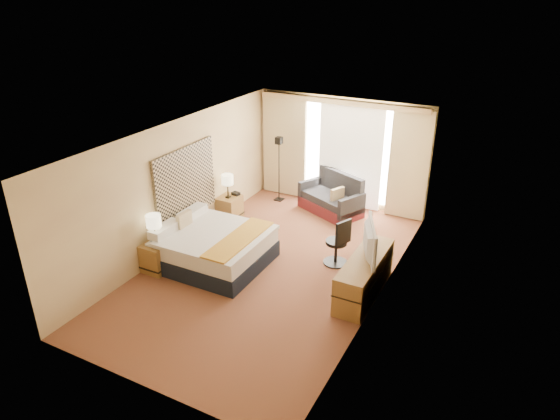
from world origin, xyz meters
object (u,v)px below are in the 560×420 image
at_px(media_dresser, 364,275).
at_px(lamp_right, 227,180).
at_px(nightstand_left, 157,257).
at_px(television, 365,240).
at_px(desk_chair, 338,244).
at_px(lamp_left, 154,222).
at_px(nightstand_right, 230,208).
at_px(bed, 214,247).
at_px(loveseat, 332,200).
at_px(floor_lamp, 279,156).

distance_m(media_dresser, lamp_right, 4.00).
distance_m(nightstand_left, television, 3.88).
bearing_deg(desk_chair, lamp_left, -125.30).
distance_m(nightstand_right, bed, 1.98).
bearing_deg(nightstand_right, desk_chair, -14.32).
xyz_separation_m(loveseat, lamp_left, (-1.92, -3.95, 0.69)).
distance_m(media_dresser, television, 0.66).
xyz_separation_m(bed, television, (2.84, 0.40, 0.67)).
relative_size(desk_chair, lamp_right, 1.75).
xyz_separation_m(bed, desk_chair, (2.13, 1.06, 0.09)).
relative_size(nightstand_right, television, 0.51).
relative_size(media_dresser, lamp_left, 3.10).
bearing_deg(lamp_right, floor_lamp, 72.81).
bearing_deg(loveseat, nightstand_left, -90.87).
bearing_deg(television, lamp_right, 46.32).
xyz_separation_m(desk_chair, lamp_right, (-2.93, 0.71, 0.55)).
height_order(floor_lamp, lamp_left, floor_lamp).
xyz_separation_m(lamp_right, television, (3.64, -1.36, 0.03)).
xyz_separation_m(nightstand_left, floor_lamp, (0.49, 4.01, 0.87)).
height_order(nightstand_right, lamp_left, lamp_left).
bearing_deg(desk_chair, nightstand_left, -125.04).
bearing_deg(nightstand_right, loveseat, 37.35).
relative_size(nightstand_left, television, 0.51).
distance_m(nightstand_right, desk_chair, 3.03).
distance_m(media_dresser, desk_chair, 1.04).
relative_size(loveseat, lamp_right, 3.05).
xyz_separation_m(media_dresser, floor_lamp, (-3.21, 2.96, 0.79)).
height_order(media_dresser, floor_lamp, floor_lamp).
relative_size(bed, desk_chair, 1.99).
distance_m(loveseat, floor_lamp, 1.66).
relative_size(loveseat, lamp_left, 2.90).
relative_size(nightstand_right, media_dresser, 0.31).
bearing_deg(loveseat, lamp_left, -90.99).
xyz_separation_m(nightstand_right, media_dresser, (3.70, -1.45, 0.07)).
distance_m(floor_lamp, lamp_left, 4.02).
relative_size(nightstand_left, desk_chair, 0.57).
bearing_deg(nightstand_right, nightstand_left, -90.00).
xyz_separation_m(nightstand_right, loveseat, (1.92, 1.47, 0.03)).
bearing_deg(desk_chair, loveseat, 138.76).
bearing_deg(nightstand_right, television, -21.08).
bearing_deg(media_dresser, nightstand_left, -164.16).
height_order(lamp_left, television, television).
xyz_separation_m(nightstand_left, lamp_left, (-0.00, 0.02, 0.72)).
xyz_separation_m(media_dresser, lamp_right, (-3.69, 1.41, 0.63)).
distance_m(nightstand_right, television, 3.98).
height_order(nightstand_left, lamp_left, lamp_left).
xyz_separation_m(nightstand_right, bed, (0.81, -1.81, 0.07)).
height_order(nightstand_right, loveseat, loveseat).
distance_m(loveseat, lamp_right, 2.53).
distance_m(loveseat, desk_chair, 2.44).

